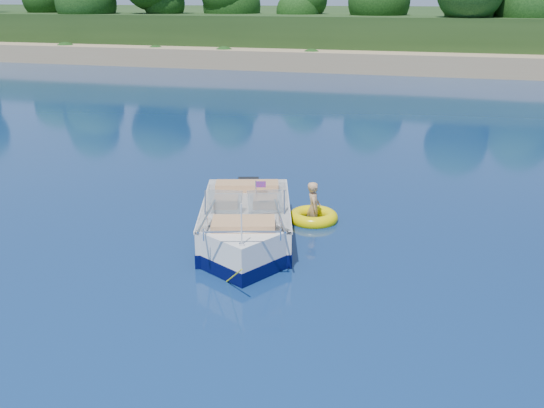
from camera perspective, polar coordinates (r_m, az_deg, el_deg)
name	(u,v)px	position (r m, az deg, el deg)	size (l,w,h in m)	color
ground	(270,259)	(13.52, -0.22, -5.23)	(160.00, 160.00, 0.00)	#091C45
shoreline	(423,37)	(75.82, 14.05, 14.99)	(170.00, 59.00, 6.00)	#A2865E
motorboat	(246,227)	(14.36, -2.49, -2.14)	(3.12, 5.67, 1.95)	white
tow_tube	(313,217)	(15.82, 3.89, -1.25)	(1.48, 1.48, 0.34)	#FFE801
boy	(313,219)	(15.94, 3.90, -1.43)	(0.55, 0.36, 1.49)	tan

